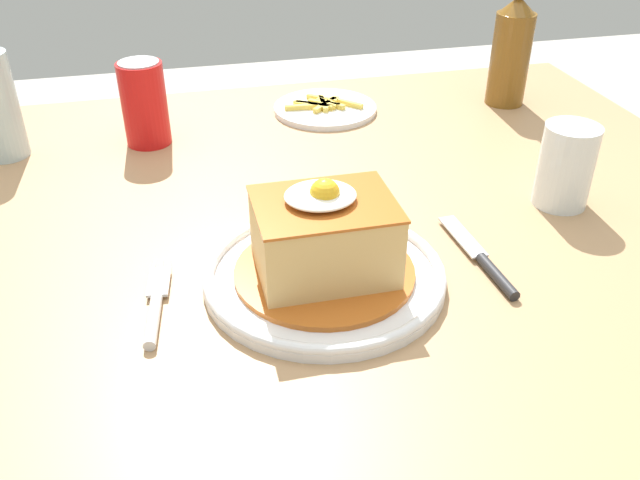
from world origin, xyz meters
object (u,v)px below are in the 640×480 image
at_px(beer_bottle_amber, 512,45).
at_px(drinking_glass, 565,171).
at_px(main_plate, 324,274).
at_px(fork, 155,308).
at_px(soda_can, 144,104).
at_px(knife, 487,264).
at_px(side_plate_fries, 325,108).

height_order(beer_bottle_amber, drinking_glass, beer_bottle_amber).
distance_m(main_plate, drinking_glass, 0.35).
distance_m(fork, soda_can, 0.42).
relative_size(fork, knife, 0.86).
height_order(soda_can, beer_bottle_amber, beer_bottle_amber).
relative_size(main_plate, beer_bottle_amber, 0.96).
height_order(drinking_glass, side_plate_fries, drinking_glass).
height_order(main_plate, knife, main_plate).
distance_m(fork, beer_bottle_amber, 0.75).
bearing_deg(fork, side_plate_fries, 58.59).
relative_size(soda_can, side_plate_fries, 0.73).
bearing_deg(side_plate_fries, drinking_glass, -59.73).
bearing_deg(knife, main_plate, 174.18).
bearing_deg(drinking_glass, side_plate_fries, 120.27).
distance_m(beer_bottle_amber, side_plate_fries, 0.32).
xyz_separation_m(knife, side_plate_fries, (-0.06, 0.48, -0.00)).
xyz_separation_m(main_plate, beer_bottle_amber, (0.42, 0.43, 0.09)).
bearing_deg(drinking_glass, main_plate, -163.94).
bearing_deg(side_plate_fries, knife, -82.57).
relative_size(soda_can, drinking_glass, 1.18).
height_order(knife, soda_can, soda_can).
height_order(fork, side_plate_fries, side_plate_fries).
xyz_separation_m(beer_bottle_amber, drinking_glass, (-0.09, -0.34, -0.05)).
xyz_separation_m(main_plate, drinking_glass, (0.33, 0.10, 0.04)).
xyz_separation_m(soda_can, drinking_glass, (0.50, -0.31, -0.02)).
xyz_separation_m(fork, beer_bottle_amber, (0.60, 0.44, 0.09)).
bearing_deg(knife, side_plate_fries, 97.43).
relative_size(knife, side_plate_fries, 0.97).
xyz_separation_m(knife, drinking_glass, (0.15, 0.11, 0.04)).
height_order(main_plate, drinking_glass, drinking_glass).
bearing_deg(beer_bottle_amber, soda_can, -177.54).
bearing_deg(soda_can, drinking_glass, -31.77).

